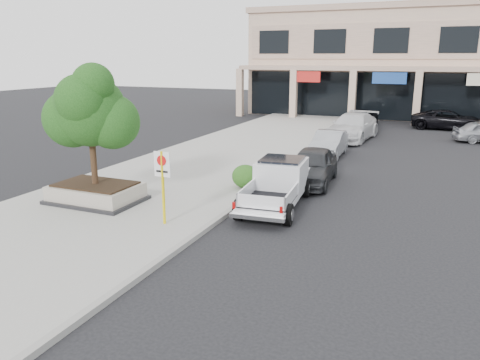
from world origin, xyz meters
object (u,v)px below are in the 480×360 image
at_px(planter, 96,193).
at_px(pickup_truck, 276,185).
at_px(curb_car_d, 361,119).
at_px(curb_car_a, 312,166).
at_px(lot_car_d, 448,120).
at_px(curb_car_c, 353,127).
at_px(curb_car_b, 329,144).
at_px(no_parking_sign, 163,178).
at_px(planter_tree, 96,110).

distance_m(planter, pickup_truck, 6.45).
bearing_deg(curb_car_d, curb_car_a, -91.08).
bearing_deg(curb_car_a, lot_car_d, 70.13).
bearing_deg(curb_car_c, curb_car_d, 99.32).
xyz_separation_m(curb_car_b, lot_car_d, (5.92, 13.08, 0.03)).
height_order(planter, curb_car_a, curb_car_a).
xyz_separation_m(pickup_truck, curb_car_c, (-0.02, 15.33, 0.04)).
xyz_separation_m(no_parking_sign, lot_car_d, (8.19, 25.93, -0.92)).
bearing_deg(curb_car_b, planter_tree, -117.40).
relative_size(planter_tree, lot_car_d, 0.78).
relative_size(no_parking_sign, curb_car_c, 0.40).
bearing_deg(curb_car_b, curb_car_c, 86.28).
bearing_deg(planter, curb_car_d, 76.17).
bearing_deg(no_parking_sign, planter, 163.59).
xyz_separation_m(curb_car_a, curb_car_b, (-0.58, 5.77, -0.07)).
xyz_separation_m(planter, curb_car_b, (5.77, 11.82, 0.21)).
bearing_deg(lot_car_d, curb_car_c, 143.69).
bearing_deg(curb_car_a, curb_car_d, 88.27).
distance_m(planter_tree, pickup_truck, 6.78).
relative_size(planter, curb_car_a, 0.72).
height_order(no_parking_sign, curb_car_c, no_parking_sign).
bearing_deg(curb_car_d, lot_car_d, 14.25).
bearing_deg(planter_tree, curb_car_d, 76.40).
xyz_separation_m(curb_car_d, lot_car_d, (6.03, 1.92, 0.04)).
bearing_deg(curb_car_c, pickup_truck, -84.08).
bearing_deg(no_parking_sign, pickup_truck, 53.42).
relative_size(pickup_truck, curb_car_b, 1.23).
height_order(no_parking_sign, curb_car_a, no_parking_sign).
xyz_separation_m(curb_car_b, curb_car_c, (0.21, 5.85, 0.16)).
distance_m(no_parking_sign, lot_car_d, 27.21).
distance_m(pickup_truck, curb_car_c, 15.33).
bearing_deg(planter_tree, curb_car_b, 64.23).
relative_size(curb_car_a, curb_car_d, 0.91).
bearing_deg(pickup_truck, no_parking_sign, -131.95).
bearing_deg(planter, curb_car_a, 43.65).
bearing_deg(lot_car_d, curb_car_d, 109.62).
xyz_separation_m(planter_tree, curb_car_b, (5.63, 11.66, -2.73)).
bearing_deg(curb_car_d, planter, -107.22).
xyz_separation_m(planter, pickup_truck, (6.00, 2.34, 0.33)).
bearing_deg(curb_car_d, curb_car_c, -89.92).
height_order(planter, curb_car_d, curb_car_d).
distance_m(no_parking_sign, curb_car_b, 13.08).
relative_size(planter, curb_car_c, 0.55).
xyz_separation_m(no_parking_sign, curb_car_d, (2.16, 24.01, -0.96)).
height_order(no_parking_sign, pickup_truck, no_parking_sign).
height_order(curb_car_a, curb_car_d, curb_car_a).
height_order(curb_car_a, lot_car_d, curb_car_a).
relative_size(curb_car_a, curb_car_b, 1.06).
bearing_deg(no_parking_sign, curb_car_d, 84.86).
bearing_deg(lot_car_d, curb_car_b, 157.62).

